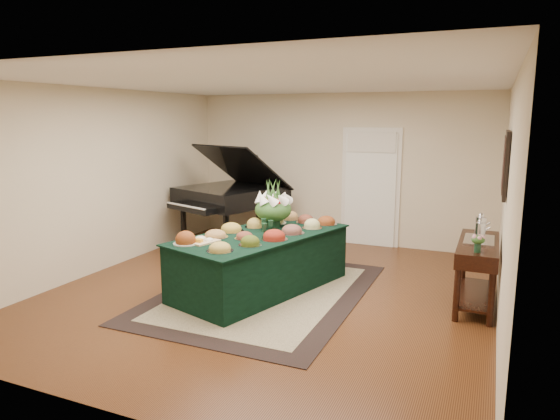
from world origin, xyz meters
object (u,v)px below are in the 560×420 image
at_px(buffet_table, 261,262).
at_px(grand_piano, 231,195).
at_px(floral_centerpiece, 273,205).
at_px(mahogany_sideboard, 478,257).

distance_m(buffet_table, grand_piano, 2.55).
xyz_separation_m(floral_centerpiece, grand_piano, (-1.51, 1.50, -0.17)).
bearing_deg(buffet_table, grand_piano, 127.92).
height_order(buffet_table, floral_centerpiece, floral_centerpiece).
bearing_deg(floral_centerpiece, mahogany_sideboard, 1.05).
bearing_deg(mahogany_sideboard, grand_piano, 160.80).
relative_size(grand_piano, mahogany_sideboard, 1.53).
relative_size(buffet_table, floral_centerpiece, 5.06).
bearing_deg(mahogany_sideboard, floral_centerpiece, -178.95).
height_order(floral_centerpiece, grand_piano, grand_piano).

